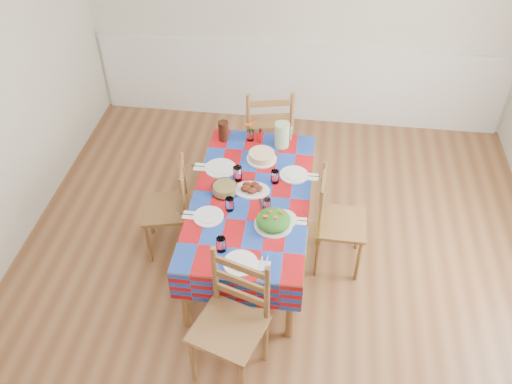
# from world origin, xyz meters

# --- Properties ---
(room) EXTENTS (4.58, 5.08, 2.78)m
(room) POSITION_xyz_m (0.00, 0.00, 1.35)
(room) COLOR brown
(room) RESTS_ON ground
(wainscot) EXTENTS (4.41, 0.06, 0.92)m
(wainscot) POSITION_xyz_m (0.00, 2.48, 0.49)
(wainscot) COLOR white
(wainscot) RESTS_ON room
(dining_table) EXTENTS (0.93, 1.72, 0.67)m
(dining_table) POSITION_xyz_m (-0.23, 0.35, 0.60)
(dining_table) COLOR brown
(dining_table) RESTS_ON room
(setting_near_head) EXTENTS (0.39, 0.26, 0.12)m
(setting_near_head) POSITION_xyz_m (-0.26, -0.32, 0.70)
(setting_near_head) COLOR silver
(setting_near_head) RESTS_ON dining_table
(setting_left_near) EXTENTS (0.42, 0.25, 0.11)m
(setting_left_near) POSITION_xyz_m (-0.47, 0.10, 0.70)
(setting_left_near) COLOR silver
(setting_left_near) RESTS_ON dining_table
(setting_left_far) EXTENTS (0.48, 0.28, 0.13)m
(setting_left_far) POSITION_xyz_m (-0.48, 0.60, 0.70)
(setting_left_far) COLOR silver
(setting_left_far) RESTS_ON dining_table
(setting_right_near) EXTENTS (0.40, 0.23, 0.10)m
(setting_right_near) POSITION_xyz_m (-0.01, 0.14, 0.69)
(setting_right_near) COLOR silver
(setting_right_near) RESTS_ON dining_table
(setting_right_far) EXTENTS (0.44, 0.25, 0.11)m
(setting_right_far) POSITION_xyz_m (0.03, 0.60, 0.70)
(setting_right_far) COLOR silver
(setting_right_far) RESTS_ON dining_table
(meat_platter) EXTENTS (0.29, 0.21, 0.06)m
(meat_platter) POSITION_xyz_m (-0.24, 0.40, 0.69)
(meat_platter) COLOR silver
(meat_platter) RESTS_ON dining_table
(salad_platter) EXTENTS (0.29, 0.29, 0.12)m
(salad_platter) POSITION_xyz_m (-0.03, 0.04, 0.72)
(salad_platter) COLOR silver
(salad_platter) RESTS_ON dining_table
(pasta_bowl) EXTENTS (0.20, 0.20, 0.07)m
(pasta_bowl) POSITION_xyz_m (-0.45, 0.36, 0.71)
(pasta_bowl) COLOR white
(pasta_bowl) RESTS_ON dining_table
(cake) EXTENTS (0.26, 0.26, 0.07)m
(cake) POSITION_xyz_m (-0.21, 0.82, 0.70)
(cake) COLOR silver
(cake) RESTS_ON dining_table
(serving_utensils) EXTENTS (0.11, 0.26, 0.01)m
(serving_utensils) POSITION_xyz_m (-0.11, 0.24, 0.67)
(serving_utensils) COLOR black
(serving_utensils) RESTS_ON dining_table
(flower_vase) EXTENTS (0.12, 0.10, 0.19)m
(flower_vase) POSITION_xyz_m (-0.34, 1.08, 0.75)
(flower_vase) COLOR white
(flower_vase) RESTS_ON dining_table
(hot_sauce) EXTENTS (0.03, 0.03, 0.14)m
(hot_sauce) POSITION_xyz_m (-0.25, 1.06, 0.74)
(hot_sauce) COLOR red
(hot_sauce) RESTS_ON dining_table
(green_pitcher) EXTENTS (0.13, 0.13, 0.22)m
(green_pitcher) POSITION_xyz_m (-0.06, 1.04, 0.78)
(green_pitcher) COLOR #9CC98E
(green_pitcher) RESTS_ON dining_table
(tea_pitcher) EXTENTS (0.09, 0.09, 0.18)m
(tea_pitcher) POSITION_xyz_m (-0.58, 1.06, 0.76)
(tea_pitcher) COLOR black
(tea_pitcher) RESTS_ON dining_table
(name_card) EXTENTS (0.06, 0.02, 0.01)m
(name_card) POSITION_xyz_m (-0.22, -0.47, 0.68)
(name_card) COLOR silver
(name_card) RESTS_ON dining_table
(chair_near) EXTENTS (0.55, 0.54, 1.00)m
(chair_near) POSITION_xyz_m (-0.22, -0.73, 0.49)
(chair_near) COLOR brown
(chair_near) RESTS_ON room
(chair_far) EXTENTS (0.54, 0.52, 1.03)m
(chair_far) POSITION_xyz_m (-0.22, 1.43, 0.51)
(chair_far) COLOR brown
(chair_far) RESTS_ON room
(chair_left) EXTENTS (0.46, 0.47, 0.89)m
(chair_left) POSITION_xyz_m (-0.92, 0.36, 0.44)
(chair_left) COLOR brown
(chair_left) RESTS_ON room
(chair_right) EXTENTS (0.39, 0.41, 0.93)m
(chair_right) POSITION_xyz_m (0.45, 0.35, 0.46)
(chair_right) COLOR brown
(chair_right) RESTS_ON room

